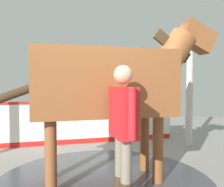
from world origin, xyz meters
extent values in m
cube|color=gray|center=(0.00, 0.00, -0.01)|extent=(16.00, 16.00, 0.02)
cylinder|color=#42444C|center=(0.11, -0.15, 0.00)|extent=(3.33, 3.33, 0.00)
cube|color=silver|center=(2.17, 1.02, 0.50)|extent=(2.39, 4.15, 1.00)
cube|color=red|center=(2.17, 1.02, 1.03)|extent=(2.41, 4.16, 0.06)
cube|color=red|center=(2.17, 1.02, 0.06)|extent=(2.39, 4.15, 0.12)
cylinder|color=#B7B2A8|center=(2.54, -1.51, 1.40)|extent=(0.16, 0.16, 2.80)
cube|color=brown|center=(0.11, -0.15, 1.49)|extent=(1.84, 2.25, 0.96)
cylinder|color=brown|center=(0.72, -0.69, 0.51)|extent=(0.16, 0.16, 1.01)
cylinder|color=brown|center=(0.27, -0.95, 0.51)|extent=(0.16, 0.16, 1.01)
cylinder|color=brown|center=(-0.04, 0.66, 0.51)|extent=(0.16, 0.16, 1.01)
cylinder|color=brown|center=(-0.50, 0.40, 0.51)|extent=(0.16, 0.16, 1.01)
cylinder|color=brown|center=(0.67, -1.14, 1.94)|extent=(0.76, 0.90, 0.86)
cube|color=#382819|center=(0.67, -1.14, 2.09)|extent=(0.38, 0.60, 0.53)
cube|color=brown|center=(0.89, -1.52, 2.25)|extent=(0.56, 0.70, 0.56)
cylinder|color=#382819|center=(-0.44, 0.83, 1.39)|extent=(0.45, 0.67, 0.35)
cylinder|color=slate|center=(-0.66, -0.66, 0.59)|extent=(0.13, 0.13, 0.51)
cylinder|color=slate|center=(-0.47, -0.54, 0.59)|extent=(0.13, 0.13, 0.51)
cube|color=red|center=(-0.57, -0.60, 1.14)|extent=(0.54, 0.44, 0.60)
cylinder|color=red|center=(-0.82, -0.75, 1.16)|extent=(0.09, 0.09, 0.57)
cylinder|color=red|center=(-0.31, -0.45, 1.16)|extent=(0.09, 0.09, 0.57)
sphere|color=tan|center=(-0.57, -0.60, 1.59)|extent=(0.23, 0.23, 0.23)
camera|label=1|loc=(-3.34, -1.21, 1.48)|focal=38.47mm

